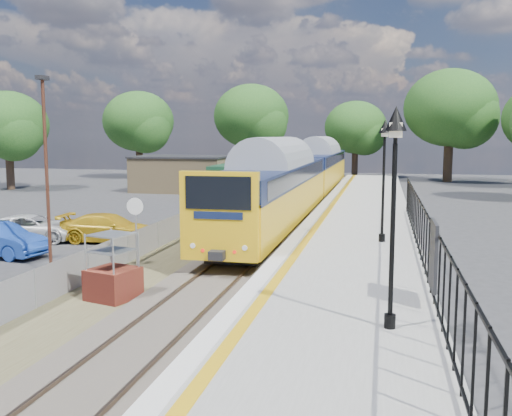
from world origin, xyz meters
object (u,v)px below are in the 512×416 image
(victorian_lamp_north, at_px, (384,152))
(speed_sign, at_px, (136,225))
(carpark_lamp, at_px, (46,162))
(victorian_lamp_south, at_px, (395,166))
(brick_plinth, at_px, (113,268))
(car_white, at_px, (32,228))
(train, at_px, (303,174))
(car_yellow, at_px, (109,228))

(victorian_lamp_north, distance_m, speed_sign, 9.46)
(victorian_lamp_north, bearing_deg, carpark_lamp, -161.08)
(victorian_lamp_south, relative_size, speed_sign, 1.61)
(speed_sign, bearing_deg, victorian_lamp_south, -37.32)
(speed_sign, height_order, carpark_lamp, carpark_lamp)
(brick_plinth, bearing_deg, victorian_lamp_north, 40.34)
(victorian_lamp_south, relative_size, brick_plinth, 2.23)
(victorian_lamp_south, xyz_separation_m, car_white, (-16.13, 11.44, -3.68))
(train, bearing_deg, car_yellow, -115.84)
(victorian_lamp_north, height_order, car_yellow, victorian_lamp_north)
(victorian_lamp_south, height_order, carpark_lamp, carpark_lamp)
(victorian_lamp_south, bearing_deg, victorian_lamp_north, 91.15)
(victorian_lamp_south, relative_size, train, 0.11)
(victorian_lamp_south, bearing_deg, car_yellow, 136.17)
(victorian_lamp_south, relative_size, car_white, 1.03)
(car_white, bearing_deg, brick_plinth, -148.29)
(train, bearing_deg, victorian_lamp_south, -78.28)
(train, height_order, carpark_lamp, carpark_lamp)
(speed_sign, relative_size, car_yellow, 0.63)
(car_white, bearing_deg, victorian_lamp_north, -108.67)
(victorian_lamp_north, bearing_deg, car_yellow, 170.69)
(victorian_lamp_north, distance_m, car_yellow, 13.00)
(victorian_lamp_north, bearing_deg, train, 107.79)
(speed_sign, height_order, car_yellow, speed_sign)
(speed_sign, distance_m, carpark_lamp, 4.05)
(victorian_lamp_south, height_order, train, victorian_lamp_south)
(victorian_lamp_south, bearing_deg, train, 101.72)
(victorian_lamp_north, xyz_separation_m, brick_plinth, (-7.80, -6.63, -3.31))
(train, bearing_deg, brick_plinth, -96.17)
(train, height_order, speed_sign, train)
(speed_sign, relative_size, carpark_lamp, 0.41)
(brick_plinth, bearing_deg, carpark_lamp, 144.77)
(train, bearing_deg, victorian_lamp_north, -72.21)
(speed_sign, distance_m, car_yellow, 7.75)
(victorian_lamp_north, xyz_separation_m, car_white, (-15.93, 1.44, -3.68))
(speed_sign, bearing_deg, brick_plinth, -86.06)
(car_yellow, xyz_separation_m, car_white, (-3.61, -0.58, -0.04))
(brick_plinth, xyz_separation_m, car_white, (-8.13, 8.06, -0.37))
(car_yellow, bearing_deg, car_white, 93.91)
(victorian_lamp_south, relative_size, victorian_lamp_north, 1.00)
(train, relative_size, speed_sign, 14.31)
(speed_sign, height_order, car_white, speed_sign)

